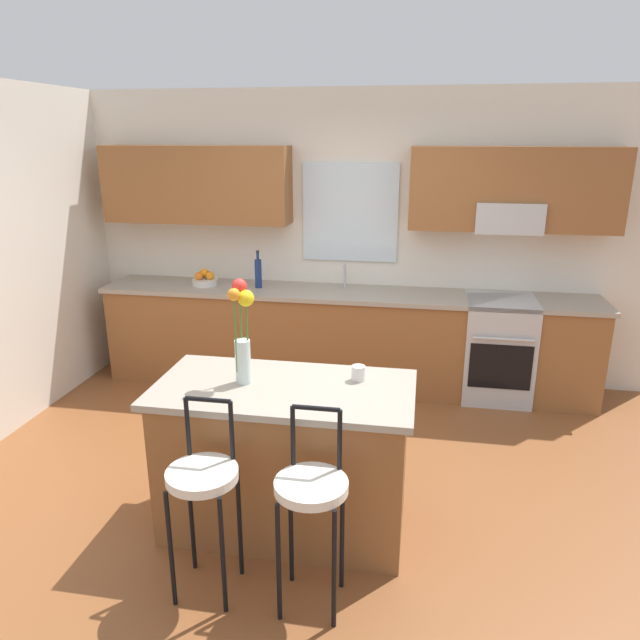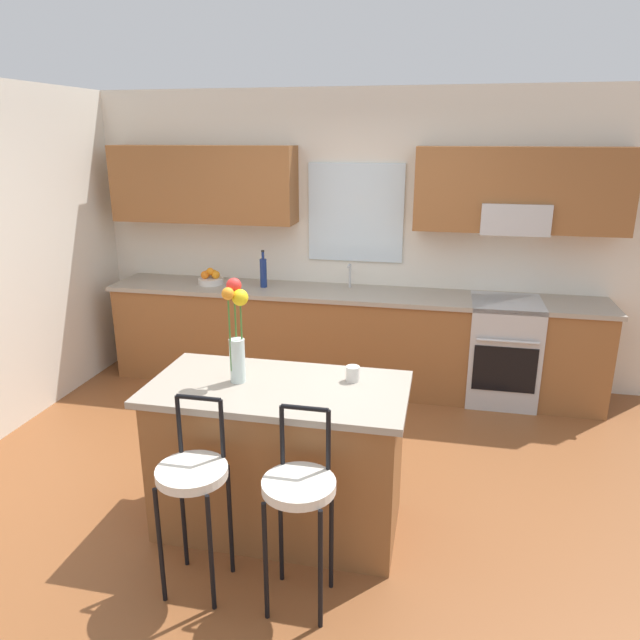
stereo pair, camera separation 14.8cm
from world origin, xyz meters
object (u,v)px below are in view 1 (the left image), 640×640
oven_range (497,349)px  bottle_olive_oil (258,273)px  mug_ceramic (358,373)px  bar_stool_near (203,483)px  bar_stool_middle (312,494)px  flower_vase (242,330)px  fruit_bowl_oranges (205,279)px  kitchen_island (285,457)px

oven_range → bottle_olive_oil: bottle_olive_oil is taller
oven_range → mug_ceramic: 2.30m
bar_stool_near → bar_stool_middle: same height
flower_vase → fruit_bowl_oranges: size_ratio=2.54×
flower_vase → oven_range: bearing=51.7°
mug_ceramic → bar_stool_middle: bearing=-100.2°
bar_stool_near → fruit_bowl_oranges: bearing=110.1°
flower_vase → fruit_bowl_oranges: flower_vase is taller
bar_stool_middle → flower_vase: (-0.51, 0.61, 0.60)m
kitchen_island → fruit_bowl_oranges: (-1.29, 2.18, 0.51)m
bottle_olive_oil → fruit_bowl_oranges: bearing=179.7°
flower_vase → bar_stool_middle: bearing=-50.0°
bottle_olive_oil → bar_stool_middle: bearing=-69.5°
bar_stool_near → bar_stool_middle: bearing=0.0°
bar_stool_near → flower_vase: flower_vase is taller
flower_vase → kitchen_island: bearing=-4.0°
bar_stool_near → oven_range: bearing=57.9°
bar_stool_middle → fruit_bowl_oranges: size_ratio=4.34×
oven_range → bar_stool_near: size_ratio=0.88×
oven_range → bar_stool_middle: size_ratio=0.88×
bar_stool_near → fruit_bowl_oranges: fruit_bowl_oranges is taller
oven_range → mug_ceramic: mug_ceramic is taller
kitchen_island → mug_ceramic: mug_ceramic is taller
flower_vase → fruit_bowl_oranges: 2.42m
mug_ceramic → bottle_olive_oil: bottle_olive_oil is taller
fruit_bowl_oranges → bar_stool_near: bearing=-69.9°
bottle_olive_oil → flower_vase: bearing=-76.4°
kitchen_island → flower_vase: flower_vase is taller
oven_range → flower_vase: flower_vase is taller
kitchen_island → fruit_bowl_oranges: bearing=120.6°
kitchen_island → fruit_bowl_oranges: 2.58m
oven_range → bar_stool_middle: bar_stool_middle is taller
kitchen_island → bar_stool_middle: bearing=-65.2°
oven_range → bottle_olive_oil: (-2.21, 0.02, 0.60)m
bar_stool_near → bottle_olive_oil: (-0.48, 2.77, 0.43)m
kitchen_island → flower_vase: 0.81m
oven_range → bar_stool_middle: bearing=-113.1°
kitchen_island → bar_stool_middle: (0.28, -0.60, 0.17)m
kitchen_island → fruit_bowl_oranges: fruit_bowl_oranges is taller
oven_range → kitchen_island: bearing=-123.9°
kitchen_island → mug_ceramic: size_ratio=16.57×
flower_vase → mug_ceramic: bearing=12.4°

